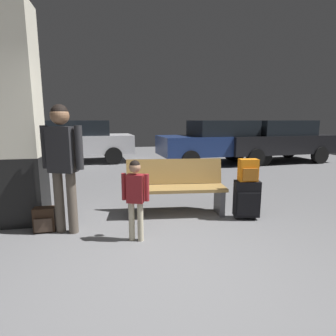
% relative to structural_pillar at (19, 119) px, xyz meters
% --- Properties ---
extents(ground_plane, '(18.00, 18.00, 0.10)m').
position_rel_structural_pillar_xyz_m(ground_plane, '(1.84, 2.17, -1.59)').
color(ground_plane, slate).
extents(structural_pillar, '(0.57, 0.57, 3.10)m').
position_rel_structural_pillar_xyz_m(structural_pillar, '(0.00, 0.00, 0.00)').
color(structural_pillar, black).
rests_on(structural_pillar, ground_plane).
extents(bench, '(1.65, 0.69, 0.89)m').
position_rel_structural_pillar_xyz_m(bench, '(2.29, -0.07, -1.10)').
color(bench, '#9E7A42').
rests_on(bench, ground_plane).
extents(suitcase, '(0.41, 0.29, 0.60)m').
position_rel_structural_pillar_xyz_m(suitcase, '(3.32, -0.53, -1.22)').
color(suitcase, black).
rests_on(suitcase, ground_plane).
extents(backpack_bright, '(0.30, 0.22, 0.34)m').
position_rel_structural_pillar_xyz_m(backpack_bright, '(3.32, -0.53, -0.77)').
color(backpack_bright, orange).
rests_on(backpack_bright, suitcase).
extents(child, '(0.33, 0.25, 1.04)m').
position_rel_structural_pillar_xyz_m(child, '(1.57, -0.97, -0.90)').
color(child, beige).
rests_on(child, ground_plane).
extents(adult, '(0.55, 0.32, 1.73)m').
position_rel_structural_pillar_xyz_m(adult, '(0.65, -0.52, -0.47)').
color(adult, brown).
rests_on(adult, ground_plane).
extents(backpack_dark_floor, '(0.28, 0.19, 0.34)m').
position_rel_structural_pillar_xyz_m(backpack_dark_floor, '(0.35, -0.44, -1.37)').
color(backpack_dark_floor, black).
rests_on(backpack_dark_floor, ground_plane).
extents(parked_car_near, '(4.21, 2.03, 1.51)m').
position_rel_structural_pillar_xyz_m(parked_car_near, '(4.91, 4.66, -0.74)').
color(parked_car_near, navy).
rests_on(parked_car_near, ground_plane).
extents(parked_car_far, '(4.23, 2.07, 1.51)m').
position_rel_structural_pillar_xyz_m(parked_car_far, '(-0.05, 5.92, -0.74)').
color(parked_car_far, silver).
rests_on(parked_car_far, ground_plane).
extents(parked_car_side, '(4.22, 2.04, 1.51)m').
position_rel_structural_pillar_xyz_m(parked_car_side, '(7.14, 4.69, -0.74)').
color(parked_car_side, black).
rests_on(parked_car_side, ground_plane).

